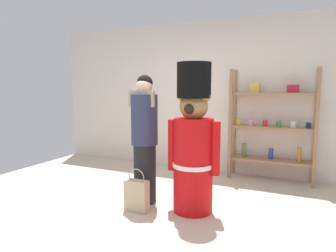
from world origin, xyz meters
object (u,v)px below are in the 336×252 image
object	(u,v)px
merchandise_shelf	(272,125)
teddy_bear_guard	(193,144)
person_shopper	(145,137)
shopping_bag	(137,195)

from	to	relation	value
merchandise_shelf	teddy_bear_guard	world-z (taller)	merchandise_shelf
teddy_bear_guard	person_shopper	size ratio (longest dim) A/B	1.08
merchandise_shelf	teddy_bear_guard	distance (m)	1.80
teddy_bear_guard	shopping_bag	size ratio (longest dim) A/B	3.36
merchandise_shelf	shopping_bag	distance (m)	2.44
teddy_bear_guard	person_shopper	distance (m)	0.65
person_shopper	shopping_bag	world-z (taller)	person_shopper
merchandise_shelf	shopping_bag	xyz separation A→B (m)	(-1.29, -1.95, -0.68)
merchandise_shelf	teddy_bear_guard	xyz separation A→B (m)	(-0.70, -1.66, -0.07)
person_shopper	teddy_bear_guard	bearing A→B (deg)	-0.65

